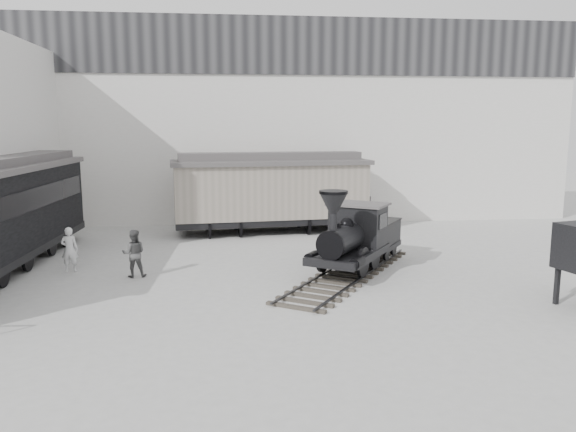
{
  "coord_description": "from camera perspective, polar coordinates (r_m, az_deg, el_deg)",
  "views": [
    {
      "loc": [
        -2.26,
        -16.55,
        5.35
      ],
      "look_at": [
        -0.11,
        4.03,
        2.0
      ],
      "focal_mm": 35.0,
      "sensor_mm": 36.0,
      "label": 1
    }
  ],
  "objects": [
    {
      "name": "north_wall",
      "position": [
        31.62,
        -1.89,
        9.56
      ],
      "size": [
        34.0,
        2.51,
        11.0
      ],
      "color": "silver",
      "rests_on": "ground"
    },
    {
      "name": "visitor_a",
      "position": [
        22.18,
        -21.31,
        -3.18
      ],
      "size": [
        0.62,
        0.42,
        1.68
      ],
      "primitive_type": "imported",
      "rotation": [
        0.0,
        0.0,
        3.17
      ],
      "color": "silver",
      "rests_on": "ground"
    },
    {
      "name": "boxcar",
      "position": [
        28.22,
        -1.77,
        2.6
      ],
      "size": [
        10.09,
        4.07,
        4.03
      ],
      "rotation": [
        0.0,
        0.0,
        0.1
      ],
      "color": "black",
      "rests_on": "ground"
    },
    {
      "name": "visitor_b",
      "position": [
        20.69,
        -15.39,
        -3.69
      ],
      "size": [
        0.88,
        0.72,
        1.71
      ],
      "primitive_type": "imported",
      "rotation": [
        0.0,
        0.0,
        3.23
      ],
      "color": "#49494A",
      "rests_on": "ground"
    },
    {
      "name": "locomotive",
      "position": [
        20.81,
        6.8,
        -2.49
      ],
      "size": [
        6.47,
        8.49,
        3.14
      ],
      "rotation": [
        0.0,
        0.0,
        -0.58
      ],
      "color": "#302C26",
      "rests_on": "ground"
    },
    {
      "name": "ground",
      "position": [
        17.54,
        1.75,
        -8.56
      ],
      "size": [
        90.0,
        90.0,
        0.0
      ],
      "primitive_type": "plane",
      "color": "#9E9E9B"
    }
  ]
}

